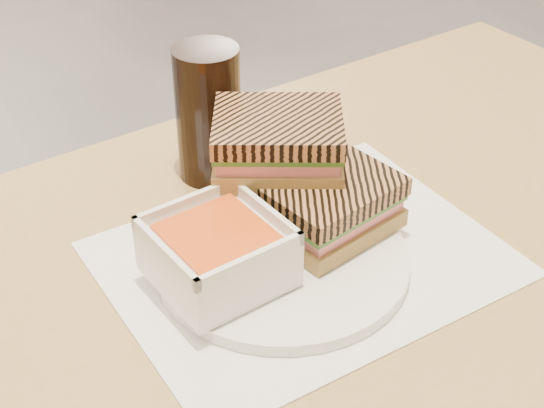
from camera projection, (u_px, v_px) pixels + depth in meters
name	position (u px, v px, depth m)	size (l,w,h in m)	color
main_table	(321.00, 340.00, 0.89)	(1.28, 0.86, 0.75)	#A88050
tray_liner	(304.00, 259.00, 0.83)	(0.41, 0.34, 0.00)	white
plate	(282.00, 260.00, 0.81)	(0.26, 0.26, 0.01)	white
soup_bowl	(218.00, 254.00, 0.76)	(0.13, 0.13, 0.06)	white
panini_lower	(328.00, 203.00, 0.83)	(0.15, 0.14, 0.06)	olive
panini_upper	(278.00, 142.00, 0.83)	(0.17, 0.16, 0.06)	olive
cola_glass	(208.00, 114.00, 0.91)	(0.07, 0.07, 0.16)	black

